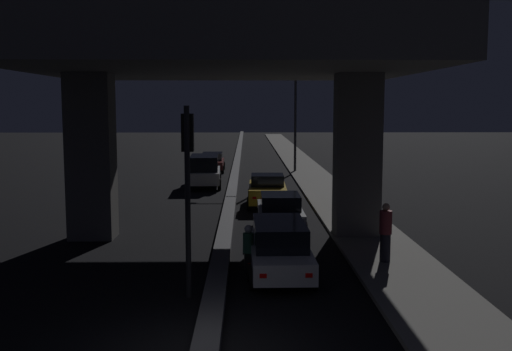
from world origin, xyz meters
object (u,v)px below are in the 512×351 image
(pedestrian_on_sidewalk, at_px, (385,232))
(car_white_lead_oncoming, at_px, (204,170))
(traffic_light_left_of_median, at_px, (188,168))
(car_silver_second, at_px, (280,212))
(car_white_lead, at_px, (279,247))
(car_dark_red_second_oncoming, at_px, (212,162))
(motorcycle_black_filtering_near, at_px, (248,254))
(street_lamp, at_px, (290,100))
(car_taxi_yellow_third, at_px, (267,190))

(pedestrian_on_sidewalk, bearing_deg, car_white_lead_oncoming, 110.51)
(traffic_light_left_of_median, height_order, pedestrian_on_sidewalk, traffic_light_left_of_median)
(traffic_light_left_of_median, xyz_separation_m, car_silver_second, (2.77, 7.82, -2.54))
(car_white_lead, height_order, car_silver_second, car_white_lead)
(traffic_light_left_of_median, relative_size, pedestrian_on_sidewalk, 2.70)
(pedestrian_on_sidewalk, bearing_deg, car_white_lead, -165.65)
(traffic_light_left_of_median, xyz_separation_m, car_dark_red_second_oncoming, (-1.07, 29.53, -2.60))
(car_dark_red_second_oncoming, bearing_deg, car_white_lead_oncoming, -0.48)
(car_white_lead_oncoming, distance_m, car_dark_red_second_oncoming, 8.53)
(car_white_lead, distance_m, motorcycle_black_filtering_near, 0.92)
(car_white_lead, bearing_deg, car_dark_red_second_oncoming, 6.26)
(street_lamp, distance_m, motorcycle_black_filtering_near, 27.37)
(street_lamp, distance_m, car_white_lead_oncoming, 10.54)
(street_lamp, distance_m, car_dark_red_second_oncoming, 7.37)
(car_silver_second, xyz_separation_m, car_dark_red_second_oncoming, (-3.84, 21.71, -0.06))
(traffic_light_left_of_median, height_order, car_white_lead, traffic_light_left_of_median)
(car_white_lead_oncoming, height_order, motorcycle_black_filtering_near, car_white_lead_oncoming)
(motorcycle_black_filtering_near, height_order, pedestrian_on_sidewalk, pedestrian_on_sidewalk)
(car_taxi_yellow_third, xyz_separation_m, car_dark_red_second_oncoming, (-3.56, 15.62, -0.07))
(motorcycle_black_filtering_near, bearing_deg, traffic_light_left_of_median, 140.94)
(car_taxi_yellow_third, height_order, motorcycle_black_filtering_near, car_taxi_yellow_third)
(traffic_light_left_of_median, bearing_deg, car_taxi_yellow_third, 79.83)
(traffic_light_left_of_median, distance_m, car_white_lead, 4.05)
(traffic_light_left_of_median, relative_size, car_white_lead, 1.02)
(motorcycle_black_filtering_near, distance_m, pedestrian_on_sidewalk, 4.31)
(street_lamp, height_order, car_taxi_yellow_third, street_lamp)
(car_silver_second, xyz_separation_m, car_white_lead_oncoming, (-3.83, 13.19, 0.23))
(car_taxi_yellow_third, height_order, pedestrian_on_sidewalk, pedestrian_on_sidewalk)
(traffic_light_left_of_median, bearing_deg, car_white_lead, 40.05)
(traffic_light_left_of_median, height_order, car_taxi_yellow_third, traffic_light_left_of_median)
(traffic_light_left_of_median, distance_m, pedestrian_on_sidewalk, 6.80)
(car_white_lead, distance_m, car_white_lead_oncoming, 19.28)
(traffic_light_left_of_median, height_order, car_white_lead_oncoming, traffic_light_left_of_median)
(traffic_light_left_of_median, distance_m, car_dark_red_second_oncoming, 29.66)
(car_taxi_yellow_third, bearing_deg, motorcycle_black_filtering_near, 176.56)
(car_silver_second, relative_size, car_white_lead_oncoming, 0.85)
(car_white_lead, bearing_deg, car_taxi_yellow_third, -1.31)
(car_dark_red_second_oncoming, bearing_deg, pedestrian_on_sidewalk, 13.76)
(street_lamp, height_order, car_silver_second, street_lamp)
(car_dark_red_second_oncoming, relative_size, motorcycle_black_filtering_near, 2.25)
(car_taxi_yellow_third, distance_m, car_dark_red_second_oncoming, 16.02)
(car_silver_second, height_order, car_white_lead_oncoming, car_white_lead_oncoming)
(car_silver_second, bearing_deg, car_taxi_yellow_third, 2.59)
(traffic_light_left_of_median, height_order, street_lamp, street_lamp)
(street_lamp, height_order, pedestrian_on_sidewalk, street_lamp)
(car_white_lead, relative_size, car_white_lead_oncoming, 0.99)
(street_lamp, distance_m, car_silver_second, 21.49)
(car_silver_second, distance_m, car_white_lead_oncoming, 13.74)
(car_white_lead, xyz_separation_m, car_silver_second, (0.34, 5.77, -0.02))
(car_silver_second, bearing_deg, pedestrian_on_sidewalk, -149.20)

